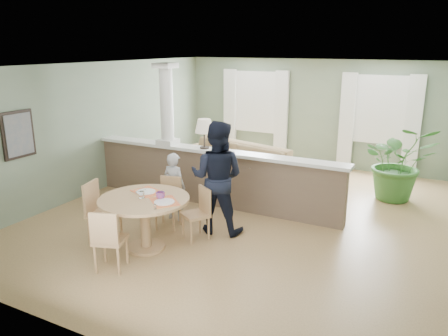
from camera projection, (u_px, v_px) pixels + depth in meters
The scene contains 12 objects.
ground at pixel (249, 215), 8.07m from camera, with size 8.00×8.00×0.00m, color tan.
room_shell at pixel (263, 113), 8.13m from camera, with size 7.02×8.02×2.71m.
pony_wall at pixel (208, 169), 8.49m from camera, with size 5.32×0.38×2.70m.
sofa at pixel (230, 166), 9.61m from camera, with size 3.19×1.25×0.93m, color #8F744E.
houseplant at pixel (399, 163), 8.70m from camera, with size 1.39×1.20×1.54m, color #356B2A.
dining_table at pixel (145, 208), 6.58m from camera, with size 1.36×1.36×0.93m.
chair_far_boy at pixel (169, 200), 7.46m from camera, with size 0.47×0.47×0.87m.
chair_far_man at pixel (199, 211), 7.00m from camera, with size 0.53×0.53×0.85m.
chair_near at pixel (108, 238), 5.95m from camera, with size 0.52×0.52×0.90m.
chair_side at pixel (99, 209), 6.85m from camera, with size 0.54×0.54×0.99m.
child_person at pixel (174, 187), 7.72m from camera, with size 0.45×0.29×1.23m, color #A9A9AE.
man_person at pixel (217, 178), 7.14m from camera, with size 0.91×0.71×1.88m, color black.
Camera 1 is at (3.06, -6.90, 3.04)m, focal length 35.00 mm.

